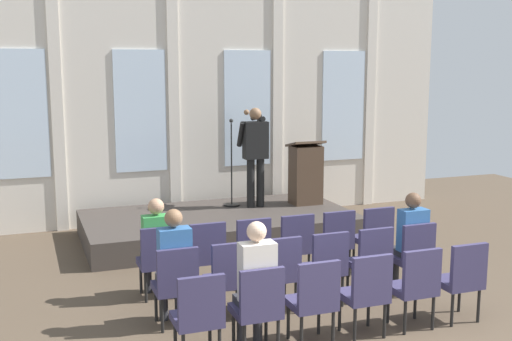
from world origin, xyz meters
TOP-DOWN VIEW (x-y plane):
  - rear_partition at (0.03, 6.70)m, footprint 10.19×0.14m
  - stage_platform at (0.00, 5.24)m, footprint 4.45×2.32m
  - speaker at (0.77, 5.56)m, footprint 0.52×0.69m
  - mic_stand at (0.41, 5.77)m, footprint 0.28×0.28m
  - lectern at (1.72, 5.48)m, footprint 0.60×0.48m
  - chair_r0_c0 at (-1.54, 2.77)m, footprint 0.46×0.44m
  - audience_r0_c0 at (-1.54, 2.86)m, footprint 0.36×0.39m
  - chair_r0_c1 at (-0.92, 2.77)m, footprint 0.46×0.44m
  - chair_r0_c2 at (-0.31, 2.77)m, footprint 0.46×0.44m
  - chair_r0_c3 at (0.31, 2.77)m, footprint 0.46×0.44m
  - chair_r0_c4 at (0.92, 2.77)m, footprint 0.46×0.44m
  - chair_r0_c5 at (1.54, 2.77)m, footprint 0.46×0.44m
  - chair_r1_c0 at (-1.54, 1.82)m, footprint 0.46×0.44m
  - audience_r1_c0 at (-1.54, 1.90)m, footprint 0.36×0.39m
  - chair_r1_c1 at (-0.92, 1.82)m, footprint 0.46×0.44m
  - chair_r1_c2 at (-0.31, 1.82)m, footprint 0.46×0.44m
  - chair_r1_c3 at (0.31, 1.82)m, footprint 0.46×0.44m
  - chair_r1_c4 at (0.92, 1.82)m, footprint 0.46×0.44m
  - chair_r1_c5 at (1.54, 1.82)m, footprint 0.46×0.44m
  - audience_r1_c5 at (1.54, 1.90)m, footprint 0.36×0.39m
  - chair_r2_c0 at (-1.54, 0.86)m, footprint 0.46×0.44m
  - chair_r2_c1 at (-0.92, 0.86)m, footprint 0.46×0.44m
  - audience_r2_c1 at (-0.92, 0.94)m, footprint 0.36×0.39m
  - chair_r2_c2 at (-0.31, 0.86)m, footprint 0.46×0.44m
  - chair_r2_c3 at (0.31, 0.86)m, footprint 0.46×0.44m
  - chair_r2_c4 at (0.92, 0.86)m, footprint 0.46×0.44m
  - chair_r2_c5 at (1.54, 0.86)m, footprint 0.46×0.44m

SIDE VIEW (x-z plane):
  - stage_platform at x=0.00m, z-range 0.00..0.40m
  - chair_r0_c0 at x=-1.54m, z-range 0.06..1.00m
  - chair_r0_c1 at x=-0.92m, z-range 0.06..1.00m
  - chair_r0_c2 at x=-0.31m, z-range 0.06..1.00m
  - chair_r0_c3 at x=0.31m, z-range 0.06..1.00m
  - chair_r0_c4 at x=0.92m, z-range 0.06..1.00m
  - chair_r0_c5 at x=1.54m, z-range 0.06..1.00m
  - chair_r1_c0 at x=-1.54m, z-range 0.06..1.00m
  - chair_r1_c1 at x=-0.92m, z-range 0.06..1.00m
  - chair_r1_c2 at x=-0.31m, z-range 0.06..1.00m
  - chair_r1_c3 at x=0.31m, z-range 0.06..1.00m
  - chair_r1_c4 at x=0.92m, z-range 0.06..1.00m
  - chair_r1_c5 at x=1.54m, z-range 0.06..1.00m
  - chair_r2_c0 at x=-1.54m, z-range 0.06..1.00m
  - chair_r2_c1 at x=-0.92m, z-range 0.06..1.00m
  - chair_r2_c2 at x=-0.31m, z-range 0.06..1.00m
  - chair_r2_c3 at x=0.31m, z-range 0.06..1.00m
  - chair_r2_c4 at x=0.92m, z-range 0.06..1.00m
  - chair_r2_c5 at x=1.54m, z-range 0.06..1.00m
  - audience_r0_c0 at x=-1.54m, z-range 0.07..1.34m
  - audience_r1_c5 at x=1.54m, z-range 0.07..1.38m
  - mic_stand at x=0.41m, z-range -0.04..1.52m
  - audience_r1_c0 at x=-1.54m, z-range 0.07..1.42m
  - audience_r2_c1 at x=-0.92m, z-range 0.07..1.45m
  - lectern at x=1.72m, z-range 0.38..1.54m
  - speaker at x=0.77m, z-range 0.55..2.30m
  - rear_partition at x=0.03m, z-range -0.01..4.32m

